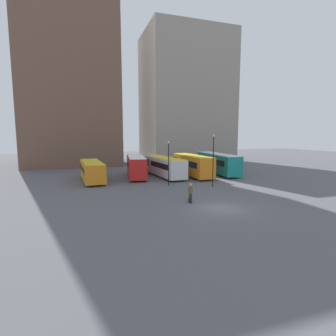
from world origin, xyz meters
The scene contains 12 objects.
ground_plane centered at (0.00, 0.00, 0.00)m, with size 160.00×160.00×0.00m, color #56565B.
building_block_left centered at (-12.72, 40.29, 21.69)m, with size 18.89×14.45×43.37m.
building_block_right centered at (12.98, 40.29, 14.94)m, with size 19.41×16.19×29.88m.
bus_0 centered at (-10.09, 17.72, 1.50)m, with size 3.10×9.28×2.76m.
bus_1 centered at (-3.58, 19.19, 1.73)m, with size 3.71×9.72×3.20m.
bus_2 centered at (0.65, 18.54, 1.63)m, with size 3.51×11.14×2.99m.
bus_3 centered at (4.98, 17.67, 1.77)m, with size 2.53×10.55×3.26m.
bus_4 centered at (10.09, 18.94, 1.79)m, with size 3.40×12.42×3.29m.
traveler centered at (-1.63, 3.03, 1.06)m, with size 0.48×0.48×1.78m.
suitcase centered at (-1.86, 2.56, 0.27)m, with size 0.21×0.42×0.75m.
lamp_post_0 centered at (-1.02, 11.41, 3.30)m, with size 0.28×0.28×5.59m.
lamp_post_1 centered at (3.94, 8.96, 3.72)m, with size 0.28×0.28×6.40m.
Camera 1 is at (-11.52, -19.63, 6.42)m, focal length 28.00 mm.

